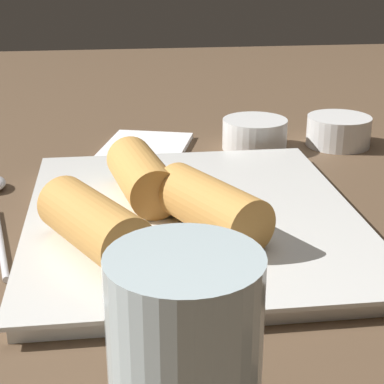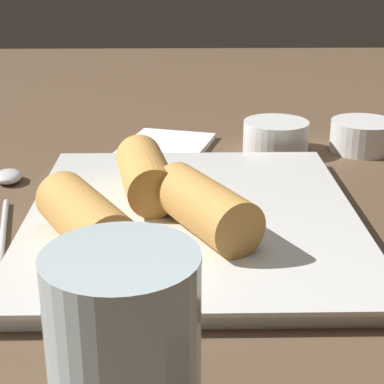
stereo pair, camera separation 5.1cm
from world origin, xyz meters
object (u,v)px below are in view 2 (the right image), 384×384
Objects in this scene: napkin at (169,146)px; serving_plate at (192,219)px; drinking_glass at (125,358)px; dipping_bowl_near at (276,135)px; dipping_bowl_far at (363,134)px; spoon at (7,188)px.

serving_plate is at bearing 5.88° from napkin.
napkin is 1.27× the size of drinking_glass.
drinking_glass reaches higher than dipping_bowl_near.
dipping_bowl_far is 0.35× the size of spoon.
serving_plate is at bearing -25.32° from dipping_bowl_near.
spoon is at bearing -47.59° from napkin.
serving_plate is 4.24× the size of dipping_bowl_far.
napkin is (-1.20, -11.83, -1.53)cm from dipping_bowl_near.
serving_plate is at bearing -43.51° from dipping_bowl_far.
spoon is at bearing -115.63° from serving_plate.
drinking_glass reaches higher than napkin.
dipping_bowl_far is 50.05cm from drinking_glass.
drinking_glass is (24.20, -3.38, 4.22)cm from serving_plate.
serving_plate is 21.64cm from napkin.
spoon is (12.21, -36.19, -1.32)cm from dipping_bowl_far.
spoon is 1.61× the size of napkin.
spoon is (-8.11, -16.90, -0.25)cm from serving_plate.
dipping_bowl_near and dipping_bowl_far have the same top height.
spoon is at bearing -71.36° from dipping_bowl_far.
dipping_bowl_far is 0.72× the size of drinking_glass.
dipping_bowl_near is at bearing 163.73° from drinking_glass.
napkin is at bearing -93.21° from dipping_bowl_far.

